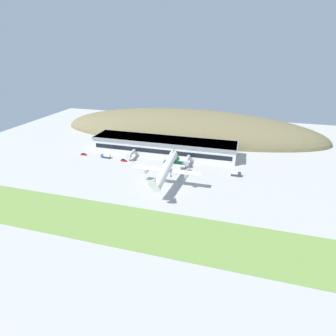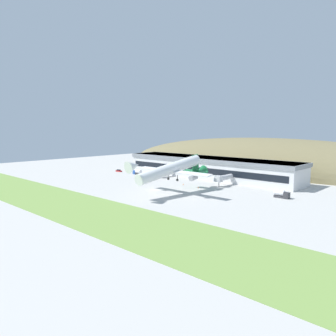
{
  "view_description": "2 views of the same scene",
  "coord_description": "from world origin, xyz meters",
  "px_view_note": "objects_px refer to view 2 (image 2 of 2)",
  "views": [
    {
      "loc": [
        49.05,
        -131.47,
        74.4
      ],
      "look_at": [
        12.9,
        -3.29,
        12.88
      ],
      "focal_mm": 28.0,
      "sensor_mm": 36.0,
      "label": 1
    },
    {
      "loc": [
        105.89,
        -104.4,
        28.6
      ],
      "look_at": [
        11.85,
        -3.84,
        11.62
      ],
      "focal_mm": 35.0,
      "sensor_mm": 36.0,
      "label": 2
    }
  ],
  "objects_px": {
    "service_car_0": "(119,171)",
    "traffic_cone_0": "(183,184)",
    "jetway_0": "(163,170)",
    "cargo_airplane": "(171,169)",
    "traffic_cone_1": "(198,187)",
    "box_truck": "(282,194)",
    "service_car_1": "(152,176)",
    "fuel_truck": "(138,172)",
    "jetway_1": "(223,178)",
    "terminal_building": "(208,166)"
  },
  "relations": [
    {
      "from": "box_truck",
      "to": "jetway_1",
      "type": "bearing_deg",
      "value": 167.23
    },
    {
      "from": "cargo_airplane",
      "to": "service_car_0",
      "type": "distance_m",
      "value": 80.05
    },
    {
      "from": "jetway_1",
      "to": "traffic_cone_1",
      "type": "relative_size",
      "value": 22.34
    },
    {
      "from": "jetway_0",
      "to": "cargo_airplane",
      "type": "bearing_deg",
      "value": -41.86
    },
    {
      "from": "jetway_1",
      "to": "traffic_cone_1",
      "type": "distance_m",
      "value": 14.65
    },
    {
      "from": "jetway_0",
      "to": "cargo_airplane",
      "type": "distance_m",
      "value": 48.89
    },
    {
      "from": "jetway_1",
      "to": "service_car_0",
      "type": "distance_m",
      "value": 79.43
    },
    {
      "from": "service_car_1",
      "to": "box_truck",
      "type": "distance_m",
      "value": 78.49
    },
    {
      "from": "service_car_0",
      "to": "traffic_cone_0",
      "type": "xyz_separation_m",
      "value": [
        62.92,
        -8.8,
        -0.31
      ]
    },
    {
      "from": "box_truck",
      "to": "traffic_cone_0",
      "type": "bearing_deg",
      "value": -175.74
    },
    {
      "from": "fuel_truck",
      "to": "box_truck",
      "type": "relative_size",
      "value": 1.14
    },
    {
      "from": "terminal_building",
      "to": "jetway_0",
      "type": "distance_m",
      "value": 26.26
    },
    {
      "from": "service_car_0",
      "to": "terminal_building",
      "type": "bearing_deg",
      "value": 19.12
    },
    {
      "from": "service_car_0",
      "to": "service_car_1",
      "type": "height_order",
      "value": "service_car_1"
    },
    {
      "from": "jetway_0",
      "to": "service_car_1",
      "type": "height_order",
      "value": "jetway_0"
    },
    {
      "from": "service_car_0",
      "to": "traffic_cone_1",
      "type": "distance_m",
      "value": 74.7
    },
    {
      "from": "jetway_1",
      "to": "box_truck",
      "type": "xyz_separation_m",
      "value": [
        33.39,
        -7.57,
        -2.46
      ]
    },
    {
      "from": "cargo_airplane",
      "to": "service_car_1",
      "type": "height_order",
      "value": "cargo_airplane"
    },
    {
      "from": "cargo_airplane",
      "to": "box_truck",
      "type": "height_order",
      "value": "cargo_airplane"
    },
    {
      "from": "traffic_cone_0",
      "to": "traffic_cone_1",
      "type": "relative_size",
      "value": 1.0
    },
    {
      "from": "terminal_building",
      "to": "jetway_0",
      "type": "height_order",
      "value": "terminal_building"
    },
    {
      "from": "terminal_building",
      "to": "cargo_airplane",
      "type": "height_order",
      "value": "cargo_airplane"
    },
    {
      "from": "terminal_building",
      "to": "service_car_1",
      "type": "bearing_deg",
      "value": -135.69
    },
    {
      "from": "cargo_airplane",
      "to": "jetway_1",
      "type": "bearing_deg",
      "value": 80.11
    },
    {
      "from": "service_car_1",
      "to": "box_truck",
      "type": "height_order",
      "value": "box_truck"
    },
    {
      "from": "service_car_1",
      "to": "fuel_truck",
      "type": "bearing_deg",
      "value": 171.42
    },
    {
      "from": "service_car_0",
      "to": "traffic_cone_0",
      "type": "distance_m",
      "value": 63.53
    },
    {
      "from": "jetway_0",
      "to": "traffic_cone_1",
      "type": "bearing_deg",
      "value": -20.43
    },
    {
      "from": "terminal_building",
      "to": "service_car_0",
      "type": "distance_m",
      "value": 61.14
    },
    {
      "from": "cargo_airplane",
      "to": "traffic_cone_0",
      "type": "height_order",
      "value": "cargo_airplane"
    },
    {
      "from": "traffic_cone_0",
      "to": "fuel_truck",
      "type": "bearing_deg",
      "value": 169.24
    },
    {
      "from": "jetway_0",
      "to": "service_car_1",
      "type": "relative_size",
      "value": 2.8
    },
    {
      "from": "jetway_1",
      "to": "traffic_cone_0",
      "type": "distance_m",
      "value": 20.25
    },
    {
      "from": "cargo_airplane",
      "to": "traffic_cone_0",
      "type": "xyz_separation_m",
      "value": [
        -10.83,
        20.64,
        -10.41
      ]
    },
    {
      "from": "box_truck",
      "to": "traffic_cone_1",
      "type": "relative_size",
      "value": 10.7
    },
    {
      "from": "service_car_0",
      "to": "traffic_cone_1",
      "type": "bearing_deg",
      "value": -8.18
    },
    {
      "from": "jetway_1",
      "to": "traffic_cone_1",
      "type": "xyz_separation_m",
      "value": [
        -5.38,
        -13.11,
        -3.71
      ]
    },
    {
      "from": "cargo_airplane",
      "to": "traffic_cone_1",
      "type": "relative_size",
      "value": 83.57
    },
    {
      "from": "jetway_0",
      "to": "traffic_cone_1",
      "type": "distance_m",
      "value": 38.87
    },
    {
      "from": "jetway_1",
      "to": "box_truck",
      "type": "height_order",
      "value": "jetway_1"
    },
    {
      "from": "terminal_building",
      "to": "service_car_0",
      "type": "bearing_deg",
      "value": -160.88
    },
    {
      "from": "terminal_building",
      "to": "service_car_1",
      "type": "relative_size",
      "value": 25.05
    },
    {
      "from": "box_truck",
      "to": "service_car_0",
      "type": "bearing_deg",
      "value": 177.42
    },
    {
      "from": "cargo_airplane",
      "to": "traffic_cone_1",
      "type": "height_order",
      "value": "cargo_airplane"
    },
    {
      "from": "fuel_truck",
      "to": "traffic_cone_1",
      "type": "bearing_deg",
      "value": -10.49
    },
    {
      "from": "cargo_airplane",
      "to": "service_car_1",
      "type": "bearing_deg",
      "value": 145.96
    },
    {
      "from": "jetway_0",
      "to": "cargo_airplane",
      "type": "xyz_separation_m",
      "value": [
        36.07,
        -32.31,
        6.7
      ]
    },
    {
      "from": "traffic_cone_1",
      "to": "traffic_cone_0",
      "type": "bearing_deg",
      "value": 170.57
    },
    {
      "from": "terminal_building",
      "to": "traffic_cone_1",
      "type": "xyz_separation_m",
      "value": [
        16.45,
        -30.55,
        -6.32
      ]
    },
    {
      "from": "service_car_1",
      "to": "fuel_truck",
      "type": "relative_size",
      "value": 0.62
    }
  ]
}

